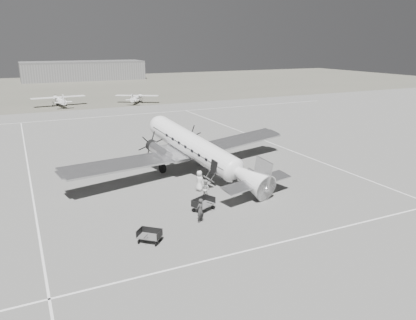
# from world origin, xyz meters

# --- Properties ---
(ground) EXTENTS (260.00, 260.00, 0.00)m
(ground) POSITION_xyz_m (0.00, 0.00, 0.00)
(ground) COLOR slate
(ground) RESTS_ON ground
(taxi_line_near) EXTENTS (60.00, 0.15, 0.01)m
(taxi_line_near) POSITION_xyz_m (0.00, -14.00, 0.01)
(taxi_line_near) COLOR silver
(taxi_line_near) RESTS_ON ground
(taxi_line_right) EXTENTS (0.15, 80.00, 0.01)m
(taxi_line_right) POSITION_xyz_m (12.00, 0.00, 0.01)
(taxi_line_right) COLOR silver
(taxi_line_right) RESTS_ON ground
(taxi_line_left) EXTENTS (0.15, 60.00, 0.01)m
(taxi_line_left) POSITION_xyz_m (-18.00, 10.00, 0.01)
(taxi_line_left) COLOR silver
(taxi_line_left) RESTS_ON ground
(taxi_line_horizon) EXTENTS (90.00, 0.15, 0.01)m
(taxi_line_horizon) POSITION_xyz_m (0.00, 40.00, 0.01)
(taxi_line_horizon) COLOR silver
(taxi_line_horizon) RESTS_ON ground
(grass_infield) EXTENTS (260.00, 90.00, 0.01)m
(grass_infield) POSITION_xyz_m (0.00, 95.00, 0.00)
(grass_infield) COLOR #59574B
(grass_infield) RESTS_ON ground
(hangar_main) EXTENTS (42.00, 14.00, 6.60)m
(hangar_main) POSITION_xyz_m (5.00, 120.00, 3.30)
(hangar_main) COLOR slate
(hangar_main) RESTS_ON ground
(dc3_airliner) EXTENTS (30.65, 24.70, 5.12)m
(dc3_airliner) POSITION_xyz_m (-2.44, 1.31, 2.56)
(dc3_airliner) COLOR silver
(dc3_airliner) RESTS_ON ground
(light_plane_left) EXTENTS (11.94, 10.08, 2.30)m
(light_plane_left) POSITION_xyz_m (-10.08, 56.39, 1.15)
(light_plane_left) COLOR silver
(light_plane_left) RESTS_ON ground
(light_plane_right) EXTENTS (12.33, 11.66, 2.01)m
(light_plane_right) POSITION_xyz_m (6.01, 54.04, 1.01)
(light_plane_right) COLOR silver
(light_plane_right) RESTS_ON ground
(baggage_cart_near) EXTENTS (2.26, 2.00, 1.06)m
(baggage_cart_near) POSITION_xyz_m (-5.78, -6.88, 0.53)
(baggage_cart_near) COLOR #525252
(baggage_cart_near) RESTS_ON ground
(baggage_cart_far) EXTENTS (1.97, 1.93, 0.92)m
(baggage_cart_far) POSITION_xyz_m (-11.31, -10.20, 0.46)
(baggage_cart_far) COLOR #525252
(baggage_cart_far) RESTS_ON ground
(ground_crew) EXTENTS (0.81, 0.70, 1.86)m
(ground_crew) POSITION_xyz_m (-6.88, -8.68, 0.93)
(ground_crew) COLOR #323232
(ground_crew) RESTS_ON ground
(ramp_agent) EXTENTS (0.80, 0.94, 1.67)m
(ramp_agent) POSITION_xyz_m (-4.42, -4.42, 0.83)
(ramp_agent) COLOR #AAAAA8
(ramp_agent) RESTS_ON ground
(passenger) EXTENTS (0.86, 1.07, 1.90)m
(passenger) POSITION_xyz_m (-4.18, -2.55, 0.95)
(passenger) COLOR silver
(passenger) RESTS_ON ground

